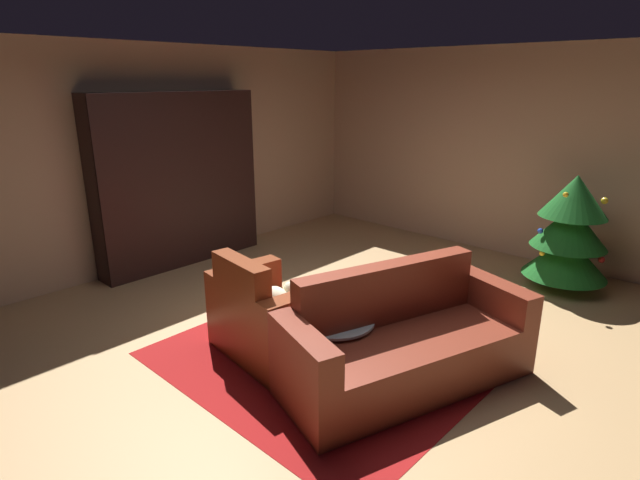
{
  "coord_description": "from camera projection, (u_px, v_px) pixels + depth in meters",
  "views": [
    {
      "loc": [
        2.77,
        -3.23,
        2.32
      ],
      "look_at": [
        -0.18,
        -0.08,
        0.94
      ],
      "focal_mm": 28.57,
      "sensor_mm": 36.0,
      "label": 1
    }
  ],
  "objects": [
    {
      "name": "ground_plane",
      "position": [
        340.0,
        338.0,
        4.75
      ],
      "size": [
        8.11,
        8.11,
        0.0
      ],
      "primitive_type": "plane",
      "color": "tan"
    },
    {
      "name": "wall_back",
      "position": [
        510.0,
        154.0,
        6.71
      ],
      "size": [
        6.26,
        0.06,
        2.73
      ],
      "primitive_type": "cube",
      "color": "tan",
      "rests_on": "ground"
    },
    {
      "name": "wall_left",
      "position": [
        154.0,
        158.0,
        6.35
      ],
      "size": [
        0.06,
        6.88,
        2.73
      ],
      "primitive_type": "cube",
      "color": "tan",
      "rests_on": "ground"
    },
    {
      "name": "area_rug",
      "position": [
        322.0,
        358.0,
        4.41
      ],
      "size": [
        2.59,
        2.22,
        0.01
      ],
      "primitive_type": "cube",
      "color": "maroon",
      "rests_on": "ground"
    },
    {
      "name": "bookshelf_unit",
      "position": [
        189.0,
        179.0,
        6.49
      ],
      "size": [
        0.35,
        2.18,
        2.16
      ],
      "color": "black",
      "rests_on": "ground"
    },
    {
      "name": "armchair_red",
      "position": [
        268.0,
        319.0,
        4.39
      ],
      "size": [
        1.1,
        0.84,
        0.93
      ],
      "color": "maroon",
      "rests_on": "ground"
    },
    {
      "name": "couch_red",
      "position": [
        404.0,
        345.0,
        4.0
      ],
      "size": [
        1.38,
        2.16,
        0.91
      ],
      "color": "maroon",
      "rests_on": "ground"
    },
    {
      "name": "coffee_table",
      "position": [
        334.0,
        324.0,
        4.11
      ],
      "size": [
        0.66,
        0.66,
        0.46
      ],
      "color": "black",
      "rests_on": "ground"
    },
    {
      "name": "book_stack_on_table",
      "position": [
        341.0,
        314.0,
        4.08
      ],
      "size": [
        0.23,
        0.17,
        0.08
      ],
      "color": "#37754D",
      "rests_on": "coffee_table"
    },
    {
      "name": "bottle_on_table",
      "position": [
        314.0,
        313.0,
        4.0
      ],
      "size": [
        0.06,
        0.06,
        0.22
      ],
      "color": "#2F354F",
      "rests_on": "coffee_table"
    },
    {
      "name": "decorated_tree",
      "position": [
        570.0,
        231.0,
        5.68
      ],
      "size": [
        0.91,
        0.91,
        1.32
      ],
      "color": "brown",
      "rests_on": "ground"
    }
  ]
}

